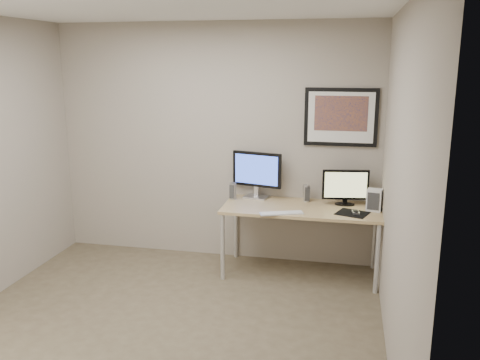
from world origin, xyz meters
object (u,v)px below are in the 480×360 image
Objects in this scene: framed_art at (341,117)px; desk at (301,213)px; speaker_left at (233,191)px; speaker_right at (306,193)px; monitor_large at (257,173)px; fan_unit at (374,200)px; keyboard at (282,213)px; monitor_tv at (345,186)px.

desk is at bearing -136.54° from framed_art.
speaker_left and speaker_right have the same top height.
desk is 2.92× the size of monitor_large.
speaker_right is at bearing 10.33° from monitor_large.
fan_unit is at bearing 1.29° from desk.
speaker_right is (0.78, 0.07, 0.00)m from speaker_left.
desk is at bearing -166.26° from fan_unit.
framed_art reaches higher than keyboard.
monitor_tv reaches higher than speaker_right.
desk is 3.73× the size of keyboard.
keyboard is (0.34, -0.53, -0.27)m from monitor_large.
fan_unit reaches higher than speaker_left.
monitor_tv is (0.43, 0.16, 0.27)m from desk.
fan_unit is at bearing -40.63° from framed_art.
monitor_tv is 0.33m from fan_unit.
speaker_left reaches higher than desk.
framed_art is 1.37× the size of monitor_large.
framed_art reaches higher than monitor_large.
monitor_large reaches higher than keyboard.
framed_art is 3.38× the size of fan_unit.
speaker_right is 0.55m from keyboard.
framed_art is 0.72m from monitor_tv.
monitor_tv reaches higher than speaker_left.
speaker_left is at bearing -172.81° from fan_unit.
speaker_right is (0.54, -0.03, -0.19)m from monitor_large.
fan_unit is at bearing 2.74° from monitor_large.
desk is at bearing -2.81° from speaker_left.
fan_unit is at bearing -1.86° from keyboard.
framed_art is 4.21× the size of speaker_left.
monitor_tv is 2.66× the size of speaker_left.
fan_unit is (0.89, 0.30, 0.10)m from keyboard.
desk is 0.27m from speaker_right.
speaker_right reaches higher than keyboard.
speaker_left is at bearing 165.53° from speaker_right.
framed_art reaches higher than speaker_left.
speaker_left is 1.00× the size of speaker_right.
keyboard is at bearing -120.77° from desk.
desk is at bearing 38.74° from keyboard.
framed_art is (0.35, 0.33, 0.96)m from desk.
speaker_right is at bearing 162.25° from monitor_tv.
keyboard is at bearing -148.91° from fan_unit.
framed_art is at bearing -0.16° from speaker_right.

